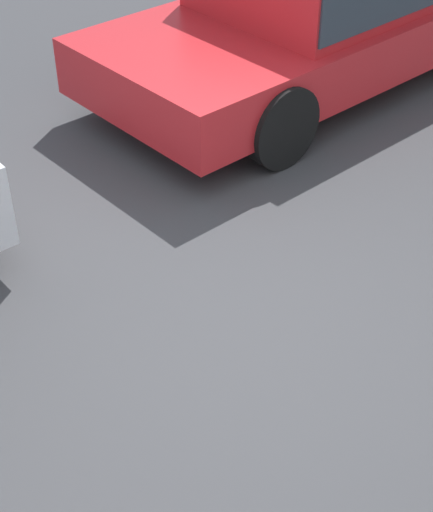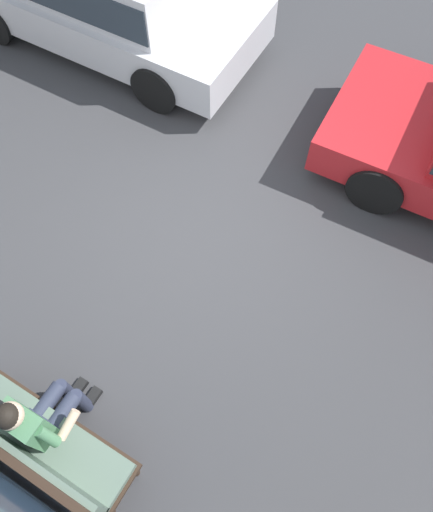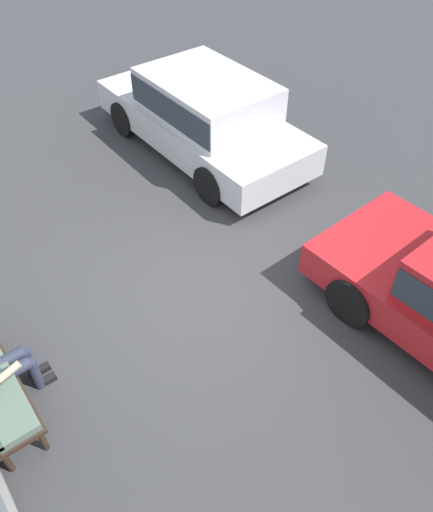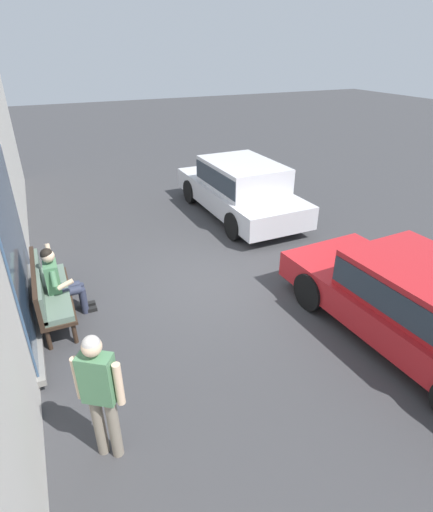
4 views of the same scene
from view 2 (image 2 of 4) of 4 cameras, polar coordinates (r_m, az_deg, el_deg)
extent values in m
plane|color=#38383A|center=(6.05, -1.96, 2.94)|extent=(60.00, 60.00, 0.00)
cube|color=gray|center=(5.31, -21.27, -22.17)|extent=(3.60, 0.12, 0.10)
cylinder|color=#332319|center=(5.07, -12.28, -26.64)|extent=(0.07, 0.07, 0.39)
cylinder|color=#332319|center=(5.05, -9.46, -23.04)|extent=(0.07, 0.07, 0.39)
cube|color=#332319|center=(5.06, -19.60, -18.78)|extent=(1.89, 0.55, 0.06)
cube|color=slate|center=(4.99, -19.88, -18.61)|extent=(1.83, 0.49, 0.10)
cube|color=#332319|center=(4.80, -22.59, -20.30)|extent=(1.89, 0.07, 0.55)
cube|color=slate|center=(4.79, -22.11, -19.74)|extent=(1.83, 0.06, 0.47)
cylinder|color=#2D3347|center=(5.02, -18.95, -15.81)|extent=(0.15, 0.42, 0.15)
cylinder|color=#2D3347|center=(5.26, -16.70, -14.61)|extent=(0.12, 0.12, 0.50)
cube|color=black|center=(5.46, -15.60, -14.49)|extent=(0.10, 0.24, 0.07)
cylinder|color=#2D3347|center=(4.96, -17.35, -16.99)|extent=(0.15, 0.42, 0.15)
cylinder|color=#2D3347|center=(5.20, -15.15, -15.71)|extent=(0.12, 0.12, 0.50)
cube|color=black|center=(5.40, -14.08, -15.54)|extent=(0.10, 0.24, 0.07)
cube|color=#2D3347|center=(4.99, -19.71, -18.30)|extent=(0.34, 0.24, 0.14)
cube|color=#4C7F56|center=(4.73, -20.77, -17.65)|extent=(0.38, 0.22, 0.56)
sphere|color=beige|center=(4.34, -22.57, -16.51)|extent=(0.22, 0.22, 0.22)
sphere|color=black|center=(4.31, -22.82, -16.51)|extent=(0.20, 0.20, 0.20)
cylinder|color=#4C7F56|center=(4.54, -18.76, -18.94)|extent=(0.20, 0.10, 0.28)
cylinder|color=beige|center=(4.64, -16.56, -17.99)|extent=(0.08, 0.27, 0.17)
cylinder|color=black|center=(6.25, 17.71, 7.26)|extent=(0.70, 0.21, 0.69)
cylinder|color=black|center=(7.54, 22.27, 17.02)|extent=(0.70, 0.21, 0.69)
cube|color=silver|center=(8.25, -12.61, 26.24)|extent=(4.63, 1.97, 0.58)
cylinder|color=black|center=(7.10, -6.99, 18.40)|extent=(0.69, 0.19, 0.69)
cylinder|color=black|center=(8.27, 0.52, 25.97)|extent=(0.69, 0.19, 0.69)
camera|label=1|loc=(4.44, -53.09, 12.01)|focal=55.00mm
camera|label=3|loc=(2.21, 109.56, -24.34)|focal=35.00mm
camera|label=4|loc=(4.73, 94.77, -32.00)|focal=28.00mm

